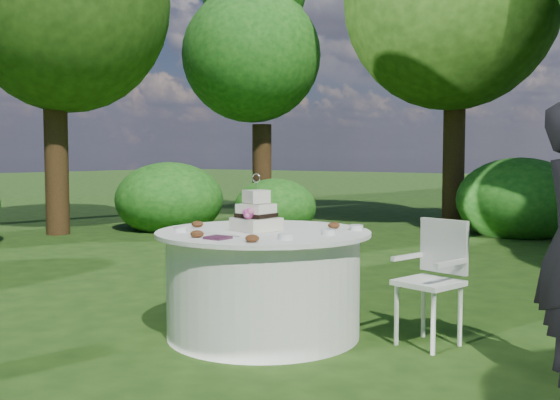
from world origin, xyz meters
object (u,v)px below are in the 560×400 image
(table, at_px, (263,283))
(chair, at_px, (435,271))
(napkins, at_px, (218,238))
(cake, at_px, (256,215))

(table, distance_m, chair, 1.23)
(napkins, relative_size, chair, 0.16)
(table, height_order, cake, cake)
(cake, height_order, chair, cake)
(napkins, xyz_separation_m, table, (-0.04, 0.54, -0.39))
(napkins, distance_m, chair, 1.53)
(napkins, distance_m, cake, 0.52)
(cake, xyz_separation_m, chair, (1.14, 0.56, -0.37))
(napkins, xyz_separation_m, chair, (1.06, 1.07, -0.27))
(napkins, bearing_deg, cake, 98.17)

